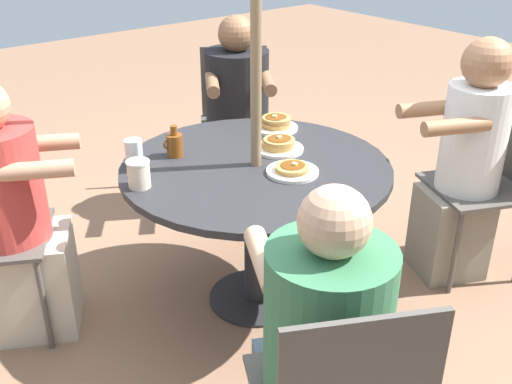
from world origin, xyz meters
name	(u,v)px	position (x,y,z in m)	size (l,w,h in m)	color
ground_plane	(256,298)	(0.00, 0.00, 0.00)	(12.00, 12.00, 0.00)	#8C664C
patio_table	(256,187)	(0.00, 0.00, 0.61)	(1.18, 1.18, 0.71)	#28282B
umbrella_pole	(256,81)	(0.00, 0.00, 1.08)	(0.05, 0.05, 2.17)	#846B4C
diner_north	(321,367)	(0.48, 0.91, 0.50)	(0.53, 0.57, 1.12)	slate
patio_chair_east	(494,174)	(-1.10, 0.50, 0.53)	(0.57, 0.57, 0.92)	#514C47
diner_east	(464,170)	(-0.94, 0.43, 0.57)	(0.54, 0.46, 1.20)	gray
patio_chair_south	(236,112)	(-0.65, -1.02, 0.53)	(0.60, 0.60, 0.92)	#514C47
diner_south	(238,124)	(-0.55, -0.87, 0.52)	(0.58, 0.63, 1.15)	#3D3D42
diner_west	(15,224)	(0.91, -0.49, 0.52)	(0.56, 0.51, 1.14)	beige
pancake_plate_a	(279,145)	(-0.18, -0.06, 0.74)	(0.22, 0.22, 0.07)	silver
pancake_plate_b	(276,124)	(-0.34, -0.27, 0.74)	(0.22, 0.22, 0.08)	silver
pancake_plate_c	(292,170)	(-0.06, 0.17, 0.73)	(0.22, 0.22, 0.05)	silver
syrup_bottle	(174,144)	(0.22, -0.30, 0.77)	(0.09, 0.07, 0.14)	brown
coffee_cup	(139,174)	(0.50, -0.12, 0.77)	(0.09, 0.09, 0.11)	beige
drinking_glass_a	(134,153)	(0.42, -0.31, 0.77)	(0.08, 0.08, 0.12)	silver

